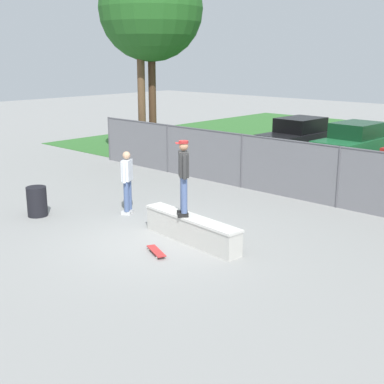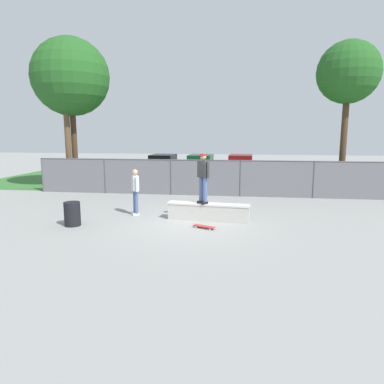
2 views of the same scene
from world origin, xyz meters
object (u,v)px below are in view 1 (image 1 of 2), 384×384
(skateboard, at_px, (156,251))
(trash_bin, at_px, (37,201))
(concrete_ledge, at_px, (191,229))
(tree_near_left, at_px, (140,21))
(tree_near_right, at_px, (151,9))
(car_green, at_px, (355,142))
(car_black, at_px, (299,136))
(bystander, at_px, (127,180))
(skateboarder, at_px, (184,174))

(skateboard, bearing_deg, trash_bin, -176.88)
(concrete_ledge, bearing_deg, tree_near_left, 144.52)
(skateboard, relative_size, tree_near_left, 0.11)
(skateboard, height_order, tree_near_left, tree_near_left)
(tree_near_left, distance_m, tree_near_right, 0.73)
(tree_near_right, distance_m, car_green, 10.21)
(concrete_ledge, bearing_deg, car_black, 110.10)
(tree_near_right, bearing_deg, trash_bin, -65.13)
(skateboard, height_order, car_green, car_green)
(skateboard, bearing_deg, tree_near_right, 137.22)
(car_black, height_order, trash_bin, car_black)
(concrete_ledge, xyz_separation_m, car_black, (-4.36, 11.92, 0.51))
(concrete_ledge, xyz_separation_m, bystander, (-2.93, 0.48, 0.68))
(car_green, bearing_deg, skateboarder, -83.06)
(skateboarder, bearing_deg, car_black, 109.19)
(skateboard, distance_m, bystander, 3.45)
(skateboarder, relative_size, car_black, 0.43)
(concrete_ledge, relative_size, tree_near_left, 0.43)
(concrete_ledge, height_order, skateboard, concrete_ledge)
(tree_near_left, height_order, car_green, tree_near_left)
(concrete_ledge, xyz_separation_m, car_green, (-1.66, 12.04, 0.51))
(tree_near_right, bearing_deg, skateboarder, -39.02)
(tree_near_right, xyz_separation_m, bystander, (5.41, -6.06, -5.25))
(skateboarder, bearing_deg, trash_bin, -163.39)
(tree_near_right, height_order, car_green, tree_near_right)
(car_green, distance_m, bystander, 11.64)
(tree_near_left, xyz_separation_m, trash_bin, (3.80, -7.43, -5.33))
(trash_bin, bearing_deg, concrete_ledge, 16.73)
(tree_near_left, bearing_deg, car_green, 41.47)
(car_green, xyz_separation_m, trash_bin, (-3.00, -13.44, -0.42))
(skateboard, bearing_deg, car_black, 108.32)
(concrete_ledge, bearing_deg, tree_near_right, 141.91)
(tree_near_right, bearing_deg, car_black, 53.58)
(car_black, distance_m, trash_bin, 13.34)
(concrete_ledge, xyz_separation_m, skateboarder, (-0.19, -0.07, 1.35))
(tree_near_right, relative_size, car_green, 1.97)
(concrete_ledge, bearing_deg, skateboard, -91.77)
(car_green, bearing_deg, bystander, -96.23)
(skateboarder, bearing_deg, concrete_ledge, 19.43)
(car_black, bearing_deg, trash_bin, -91.28)
(concrete_ledge, height_order, bystander, bystander)
(concrete_ledge, bearing_deg, car_green, 97.87)
(concrete_ledge, distance_m, skateboard, 1.18)
(skateboarder, xyz_separation_m, bystander, (-2.74, 0.54, -0.67))
(concrete_ledge, bearing_deg, skateboarder, -160.57)
(skateboard, xyz_separation_m, bystander, (-2.89, 1.62, 0.94))
(skateboarder, bearing_deg, tree_near_right, 140.98)
(tree_near_right, distance_m, bystander, 9.67)
(car_green, xyz_separation_m, bystander, (-1.26, -11.57, 0.17))
(skateboard, relative_size, tree_near_right, 0.10)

